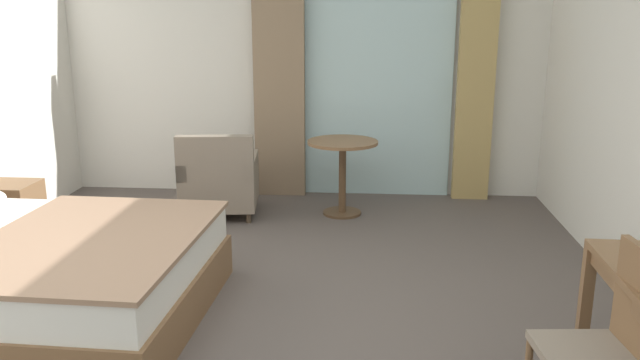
# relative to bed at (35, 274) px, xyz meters

# --- Properties ---
(ground) EXTENTS (5.69, 7.50, 0.10)m
(ground) POSITION_rel_bed_xyz_m (1.38, -0.29, -0.34)
(ground) COLOR #564C47
(wall_back) EXTENTS (5.29, 0.12, 2.72)m
(wall_back) POSITION_rel_bed_xyz_m (1.38, 3.20, 1.07)
(wall_back) COLOR silver
(wall_back) RESTS_ON ground
(balcony_glass_door) EXTENTS (1.59, 0.02, 2.40)m
(balcony_glass_door) POSITION_rel_bed_xyz_m (2.16, 3.12, 0.90)
(balcony_glass_door) COLOR silver
(balcony_glass_door) RESTS_ON ground
(curtain_panel_left) EXTENTS (0.53, 0.10, 2.54)m
(curtain_panel_left) POSITION_rel_bed_xyz_m (1.15, 3.02, 0.97)
(curtain_panel_left) COLOR #897056
(curtain_panel_left) RESTS_ON ground
(curtain_panel_right) EXTENTS (0.37, 0.10, 2.54)m
(curtain_panel_right) POSITION_rel_bed_xyz_m (3.17, 3.02, 0.97)
(curtain_panel_right) COLOR tan
(curtain_panel_right) RESTS_ON ground
(bed) EXTENTS (2.09, 1.83, 0.99)m
(bed) POSITION_rel_bed_xyz_m (0.00, 0.00, 0.00)
(bed) COLOR brown
(bed) RESTS_ON ground
(nightstand) EXTENTS (0.44, 0.41, 0.53)m
(nightstand) POSITION_rel_bed_xyz_m (-0.90, 1.29, -0.03)
(nightstand) COLOR brown
(nightstand) RESTS_ON ground
(desk_chair) EXTENTS (0.46, 0.48, 0.94)m
(desk_chair) POSITION_rel_bed_xyz_m (3.16, -1.02, 0.23)
(desk_chair) COLOR gray
(desk_chair) RESTS_ON ground
(armchair_by_window) EXTENTS (0.79, 0.82, 0.83)m
(armchair_by_window) POSITION_rel_bed_xyz_m (0.66, 2.24, 0.04)
(armchair_by_window) COLOR gray
(armchair_by_window) RESTS_ON ground
(round_cafe_table) EXTENTS (0.68, 0.68, 0.73)m
(round_cafe_table) POSITION_rel_bed_xyz_m (1.85, 2.36, 0.25)
(round_cafe_table) COLOR brown
(round_cafe_table) RESTS_ON ground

